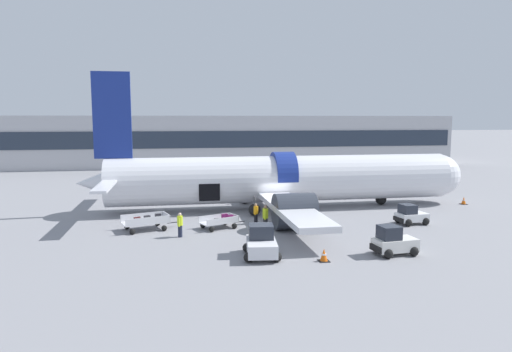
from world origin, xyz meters
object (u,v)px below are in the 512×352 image
baggage_tug_rear (411,216)px  baggage_cart_queued (147,222)px  baggage_cart_loading (220,222)px  baggage_tug_lead (393,243)px  suitcase_on_tarmac_upright (256,228)px  airplane (278,180)px  ground_crew_loader_b (256,213)px  ground_crew_driver (180,224)px  baggage_tug_mid (261,243)px  ground_crew_loader_a (265,217)px

baggage_tug_rear → baggage_cart_queued: 19.40m
baggage_tug_rear → baggage_cart_loading: 14.22m
baggage_tug_lead → baggage_tug_rear: baggage_tug_lead is taller
baggage_cart_loading → suitcase_on_tarmac_upright: size_ratio=4.63×
baggage_cart_queued → airplane: bearing=29.2°
suitcase_on_tarmac_upright → baggage_cart_loading: bearing=140.5°
ground_crew_loader_b → ground_crew_driver: bearing=-152.2°
ground_crew_driver → baggage_tug_mid: bearing=-48.8°
airplane → baggage_tug_mid: (-4.07, -13.63, -1.80)m
airplane → baggage_tug_mid: size_ratio=11.10×
baggage_cart_loading → suitcase_on_tarmac_upright: (2.24, -1.85, -0.13)m
baggage_cart_queued → ground_crew_loader_a: ground_crew_loader_a is taller
baggage_tug_rear → ground_crew_loader_a: size_ratio=1.36×
suitcase_on_tarmac_upright → baggage_tug_rear: bearing=3.2°
ground_crew_driver → baggage_cart_loading: bearing=34.5°
baggage_cart_loading → ground_crew_loader_b: size_ratio=2.28×
ground_crew_loader_a → baggage_tug_rear: bearing=-0.2°
airplane → ground_crew_loader_b: size_ratio=22.20×
suitcase_on_tarmac_upright → ground_crew_loader_b: bearing=79.5°
baggage_tug_mid → suitcase_on_tarmac_upright: size_ratio=4.05×
baggage_tug_rear → baggage_tug_lead: bearing=-125.1°
baggage_cart_loading → ground_crew_driver: 3.54m
baggage_tug_rear → suitcase_on_tarmac_upright: size_ratio=3.22×
baggage_cart_queued → ground_crew_loader_a: size_ratio=2.31×
baggage_cart_loading → baggage_tug_mid: bearing=-77.1°
ground_crew_loader_b → suitcase_on_tarmac_upright: bearing=-100.5°
baggage_cart_loading → baggage_cart_queued: bearing=175.7°
ground_crew_loader_a → ground_crew_driver: ground_crew_loader_a is taller
ground_crew_loader_a → ground_crew_driver: 6.03m
baggage_tug_lead → baggage_cart_loading: (-9.24, 8.18, -0.26)m
baggage_tug_lead → baggage_tug_rear: bearing=54.9°
baggage_cart_loading → baggage_tug_rear: bearing=-4.8°
baggage_cart_queued → ground_crew_driver: 3.31m
airplane → ground_crew_driver: airplane is taller
baggage_tug_lead → suitcase_on_tarmac_upright: (-7.00, 6.33, -0.39)m
baggage_tug_mid → baggage_cart_queued: baggage_tug_mid is taller
baggage_tug_mid → ground_crew_loader_b: (1.14, 8.16, 0.05)m
airplane → baggage_cart_loading: 8.88m
baggage_cart_queued → ground_crew_loader_a: (8.25, -1.54, 0.37)m
baggage_cart_loading → baggage_tug_lead: bearing=-41.5°
baggage_tug_rear → ground_crew_loader_b: size_ratio=1.59×
baggage_tug_mid → ground_crew_driver: 6.88m
baggage_tug_mid → suitcase_on_tarmac_upright: bearing=83.5°
ground_crew_loader_b → baggage_tug_mid: bearing=-97.9°
baggage_tug_mid → baggage_tug_lead: bearing=-7.6°
baggage_cart_queued → ground_crew_loader_b: bearing=4.4°
airplane → ground_crew_loader_b: airplane is taller
baggage_tug_lead → baggage_tug_rear: 8.56m
baggage_tug_mid → baggage_tug_rear: baggage_tug_mid is taller
baggage_tug_mid → baggage_cart_queued: bearing=132.0°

